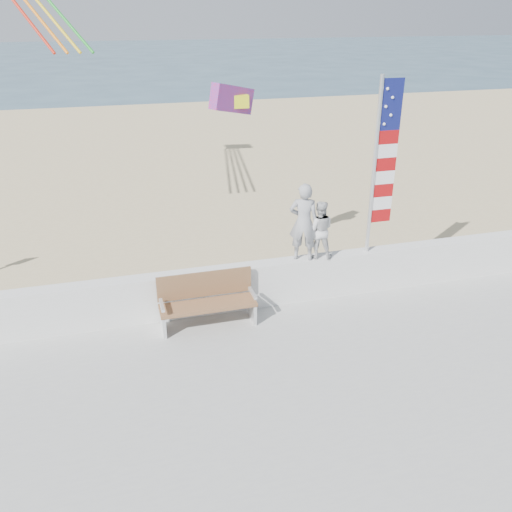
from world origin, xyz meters
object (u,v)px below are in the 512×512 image
object	(u,v)px
adult	(304,222)
child	(319,230)
bench	(207,300)
flag	(381,160)

from	to	relation	value
adult	child	xyz separation A→B (m)	(0.34, 0.00, -0.19)
child	bench	size ratio (longest dim) A/B	0.66
bench	flag	bearing A→B (deg)	7.21
adult	child	size ratio (longest dim) A/B	1.33
adult	flag	world-z (taller)	flag
adult	child	distance (m)	0.39
child	bench	world-z (taller)	child
child	flag	distance (m)	1.79
child	flag	bearing A→B (deg)	-160.40
adult	flag	size ratio (longest dim) A/B	0.45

